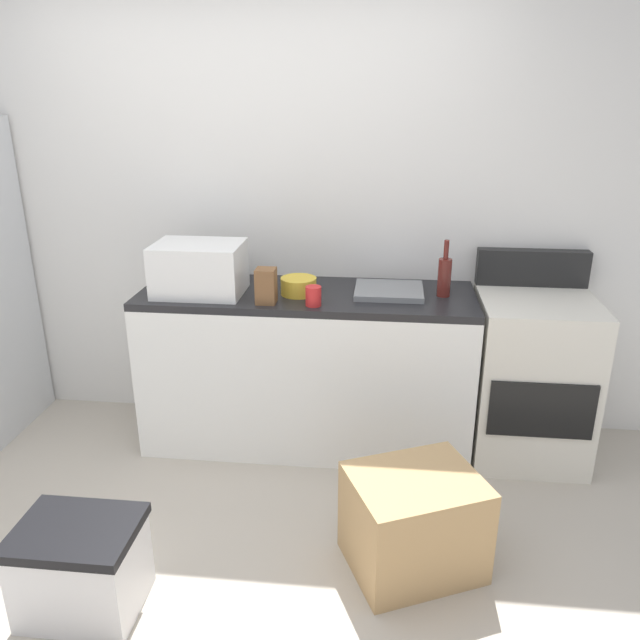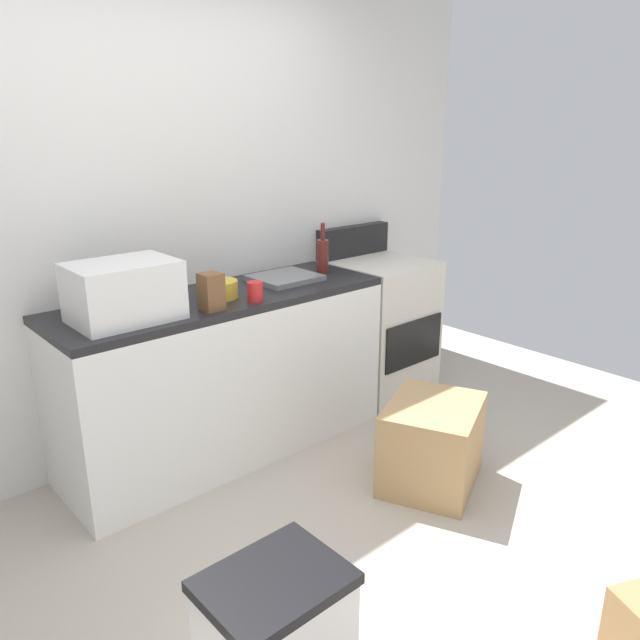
{
  "view_description": "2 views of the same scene",
  "coord_description": "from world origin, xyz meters",
  "px_view_note": "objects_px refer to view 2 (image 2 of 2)",
  "views": [
    {
      "loc": [
        0.72,
        -1.99,
        1.95
      ],
      "look_at": [
        0.4,
        0.98,
        0.83
      ],
      "focal_mm": 35.31,
      "sensor_mm": 36.0,
      "label": 1
    },
    {
      "loc": [
        -1.36,
        -1.45,
        1.76
      ],
      "look_at": [
        0.56,
        0.72,
        0.82
      ],
      "focal_mm": 34.25,
      "sensor_mm": 36.0,
      "label": 2
    }
  ],
  "objects_px": {
    "wine_bottle": "(323,255)",
    "mixing_bowl": "(219,289)",
    "stove_oven": "(378,325)",
    "coffee_mug": "(255,292)",
    "storage_bin": "(275,624)",
    "microwave": "(124,291)",
    "cardboard_box_medium": "(432,444)",
    "knife_block": "(211,292)"
  },
  "relations": [
    {
      "from": "wine_bottle",
      "to": "mixing_bowl",
      "type": "distance_m",
      "value": 0.77
    },
    {
      "from": "mixing_bowl",
      "to": "stove_oven",
      "type": "bearing_deg",
      "value": 2.01
    },
    {
      "from": "coffee_mug",
      "to": "storage_bin",
      "type": "distance_m",
      "value": 1.57
    },
    {
      "from": "microwave",
      "to": "cardboard_box_medium",
      "type": "bearing_deg",
      "value": -38.48
    },
    {
      "from": "stove_oven",
      "to": "coffee_mug",
      "type": "xyz_separation_m",
      "value": [
        -1.16,
        -0.22,
        0.48
      ]
    },
    {
      "from": "wine_bottle",
      "to": "knife_block",
      "type": "bearing_deg",
      "value": -166.77
    },
    {
      "from": "microwave",
      "to": "mixing_bowl",
      "type": "bearing_deg",
      "value": 3.82
    },
    {
      "from": "coffee_mug",
      "to": "cardboard_box_medium",
      "type": "height_order",
      "value": "coffee_mug"
    },
    {
      "from": "wine_bottle",
      "to": "storage_bin",
      "type": "relative_size",
      "value": 0.65
    },
    {
      "from": "microwave",
      "to": "stove_oven",
      "type": "bearing_deg",
      "value": 2.55
    },
    {
      "from": "mixing_bowl",
      "to": "cardboard_box_medium",
      "type": "relative_size",
      "value": 0.36
    },
    {
      "from": "wine_bottle",
      "to": "knife_block",
      "type": "xyz_separation_m",
      "value": [
        -0.91,
        -0.21,
        -0.02
      ]
    },
    {
      "from": "microwave",
      "to": "knife_block",
      "type": "distance_m",
      "value": 0.4
    },
    {
      "from": "knife_block",
      "to": "storage_bin",
      "type": "distance_m",
      "value": 1.5
    },
    {
      "from": "microwave",
      "to": "cardboard_box_medium",
      "type": "xyz_separation_m",
      "value": [
        1.14,
        -0.9,
        -0.82
      ]
    },
    {
      "from": "knife_block",
      "to": "cardboard_box_medium",
      "type": "relative_size",
      "value": 0.34
    },
    {
      "from": "stove_oven",
      "to": "mixing_bowl",
      "type": "xyz_separation_m",
      "value": [
        -1.26,
        -0.04,
        0.48
      ]
    },
    {
      "from": "mixing_bowl",
      "to": "storage_bin",
      "type": "height_order",
      "value": "mixing_bowl"
    },
    {
      "from": "wine_bottle",
      "to": "stove_oven",
      "type": "bearing_deg",
      "value": -1.22
    },
    {
      "from": "stove_oven",
      "to": "mixing_bowl",
      "type": "distance_m",
      "value": 1.35
    },
    {
      "from": "cardboard_box_medium",
      "to": "stove_oven",
      "type": "bearing_deg",
      "value": 56.77
    },
    {
      "from": "microwave",
      "to": "mixing_bowl",
      "type": "distance_m",
      "value": 0.53
    },
    {
      "from": "coffee_mug",
      "to": "microwave",
      "type": "bearing_deg",
      "value": 167.41
    },
    {
      "from": "microwave",
      "to": "cardboard_box_medium",
      "type": "distance_m",
      "value": 1.67
    },
    {
      "from": "stove_oven",
      "to": "cardboard_box_medium",
      "type": "bearing_deg",
      "value": -123.23
    },
    {
      "from": "knife_block",
      "to": "cardboard_box_medium",
      "type": "distance_m",
      "value": 1.33
    },
    {
      "from": "knife_block",
      "to": "cardboard_box_medium",
      "type": "height_order",
      "value": "knife_block"
    },
    {
      "from": "stove_oven",
      "to": "knife_block",
      "type": "distance_m",
      "value": 1.51
    },
    {
      "from": "wine_bottle",
      "to": "mixing_bowl",
      "type": "relative_size",
      "value": 1.58
    },
    {
      "from": "coffee_mug",
      "to": "mixing_bowl",
      "type": "xyz_separation_m",
      "value": [
        -0.1,
        0.17,
        -0.0
      ]
    },
    {
      "from": "mixing_bowl",
      "to": "cardboard_box_medium",
      "type": "distance_m",
      "value": 1.34
    },
    {
      "from": "knife_block",
      "to": "coffee_mug",
      "type": "bearing_deg",
      "value": -3.75
    },
    {
      "from": "wine_bottle",
      "to": "microwave",
      "type": "bearing_deg",
      "value": -176.01
    },
    {
      "from": "stove_oven",
      "to": "wine_bottle",
      "type": "distance_m",
      "value": 0.74
    },
    {
      "from": "stove_oven",
      "to": "cardboard_box_medium",
      "type": "relative_size",
      "value": 2.1
    },
    {
      "from": "wine_bottle",
      "to": "mixing_bowl",
      "type": "bearing_deg",
      "value": -175.89
    },
    {
      "from": "coffee_mug",
      "to": "knife_block",
      "type": "xyz_separation_m",
      "value": [
        -0.24,
        0.02,
        0.04
      ]
    },
    {
      "from": "coffee_mug",
      "to": "wine_bottle",
      "type": "bearing_deg",
      "value": 19.07
    },
    {
      "from": "coffee_mug",
      "to": "mixing_bowl",
      "type": "bearing_deg",
      "value": 119.74
    },
    {
      "from": "coffee_mug",
      "to": "cardboard_box_medium",
      "type": "bearing_deg",
      "value": -56.09
    },
    {
      "from": "microwave",
      "to": "knife_block",
      "type": "bearing_deg",
      "value": -17.98
    },
    {
      "from": "wine_bottle",
      "to": "knife_block",
      "type": "relative_size",
      "value": 1.67
    }
  ]
}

